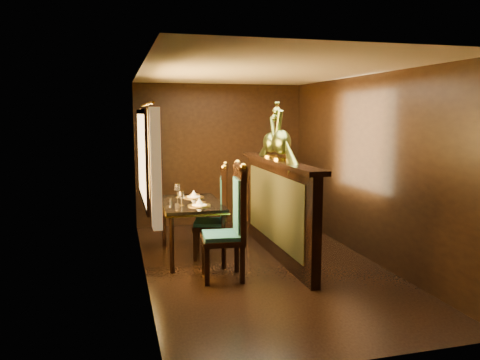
{
  "coord_description": "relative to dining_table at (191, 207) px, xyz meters",
  "views": [
    {
      "loc": [
        -1.8,
        -5.66,
        1.98
      ],
      "look_at": [
        -0.25,
        0.18,
        1.12
      ],
      "focal_mm": 35.0,
      "sensor_mm": 36.0,
      "label": 1
    }
  ],
  "objects": [
    {
      "name": "peacock_right",
      "position": [
        1.16,
        0.05,
        0.99
      ],
      "size": [
        0.21,
        0.57,
        0.67
      ],
      "primitive_type": null,
      "color": "#194D2F",
      "rests_on": "partition"
    },
    {
      "name": "partition",
      "position": [
        1.15,
        -0.3,
        0.0
      ],
      "size": [
        0.26,
        2.7,
        1.36
      ],
      "color": "black",
      "rests_on": "ground"
    },
    {
      "name": "ground",
      "position": [
        0.83,
        -0.6,
        -0.71
      ],
      "size": [
        5.0,
        5.0,
        0.0
      ],
      "primitive_type": "plane",
      "color": "black",
      "rests_on": "ground"
    },
    {
      "name": "chair_right",
      "position": [
        0.37,
        -0.1,
        -0.02
      ],
      "size": [
        0.58,
        0.6,
        1.32
      ],
      "rotation": [
        0.0,
        0.0,
        -0.26
      ],
      "color": "black",
      "rests_on": "ground"
    },
    {
      "name": "room_shell",
      "position": [
        0.75,
        -0.58,
        0.87
      ],
      "size": [
        3.04,
        5.04,
        2.52
      ],
      "color": "black",
      "rests_on": "ground"
    },
    {
      "name": "peacock_left",
      "position": [
        1.16,
        -0.41,
        1.04
      ],
      "size": [
        0.25,
        0.66,
        0.78
      ],
      "primitive_type": null,
      "color": "#194D2F",
      "rests_on": "partition"
    },
    {
      "name": "chair_left",
      "position": [
        0.36,
        -0.96,
        0.03
      ],
      "size": [
        0.55,
        0.58,
        1.42
      ],
      "rotation": [
        0.0,
        0.0,
        -0.09
      ],
      "color": "black",
      "rests_on": "ground"
    },
    {
      "name": "dining_table",
      "position": [
        0.0,
        0.0,
        0.0
      ],
      "size": [
        0.83,
        1.34,
        0.98
      ],
      "rotation": [
        0.0,
        0.0,
        -0.02
      ],
      "color": "black",
      "rests_on": "ground"
    }
  ]
}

